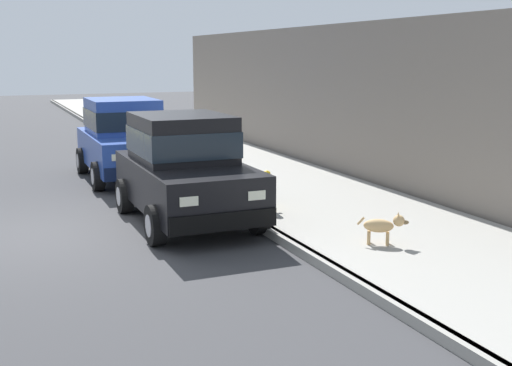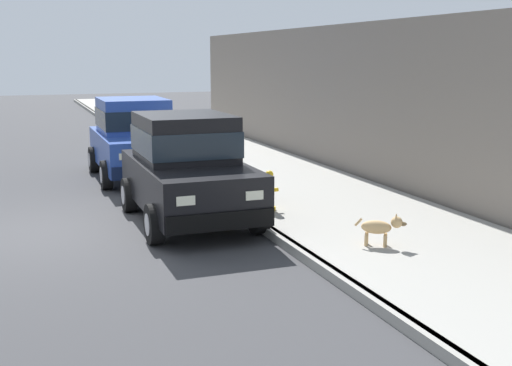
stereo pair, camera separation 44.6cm
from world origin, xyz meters
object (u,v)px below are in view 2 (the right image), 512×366
Objects in this scene: car_black_hatchback at (187,166)px; car_blue_hatchback at (135,137)px; fire_hydrant at (269,192)px; dog_tan at (381,227)px.

car_blue_hatchback is (-0.11, 4.52, 0.00)m from car_black_hatchback.
car_blue_hatchback is at bearing 91.41° from car_black_hatchback.
car_blue_hatchback reaches higher than fire_hydrant.
fire_hydrant is at bearing -11.45° from car_black_hatchback.
car_black_hatchback is at bearing -88.59° from car_blue_hatchback.
car_blue_hatchback is at bearing 107.82° from fire_hydrant.
fire_hydrant is (1.44, -0.29, -0.50)m from car_black_hatchback.
car_black_hatchback is 5.80× the size of dog_tan.
car_blue_hatchback is 5.80× the size of dog_tan.
car_black_hatchback is at bearing 125.64° from dog_tan.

